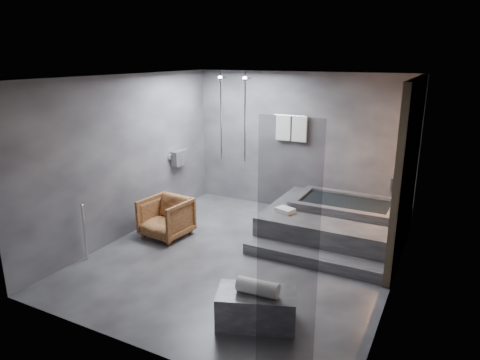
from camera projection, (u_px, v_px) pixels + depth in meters
The scene contains 7 objects.
room at pixel (274, 150), 6.38m from camera, with size 5.00×5.04×2.82m.
tub_deck at pixel (333, 223), 7.54m from camera, with size 2.20×2.00×0.50m, color #2E2E31.
tub_step at pixel (312, 258), 6.58m from camera, with size 2.20×0.36×0.18m, color #2E2E31.
concrete_bench at pixel (256, 308), 5.09m from camera, with size 0.93×0.51×0.42m, color #363638.
driftwood_chair at pixel (166, 217), 7.53m from camera, with size 0.75×0.77×0.70m, color #462511.
rolled_towel at pixel (258, 287), 4.96m from camera, with size 0.18×0.18×0.50m, color white.
deck_towel at pixel (285, 210), 7.34m from camera, with size 0.30×0.22×0.08m, color silver.
Camera 1 is at (2.80, -5.55, 3.10)m, focal length 32.00 mm.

